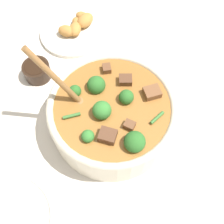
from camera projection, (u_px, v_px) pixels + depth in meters
name	position (u px, v px, depth m)	size (l,w,h in m)	color
ground_plane	(112.00, 124.00, 0.69)	(4.00, 4.00, 0.00)	silver
stew_bowl	(112.00, 113.00, 0.64)	(0.29, 0.29, 0.25)	beige
condiment_bowl	(37.00, 70.00, 0.73)	(0.07, 0.07, 0.04)	black
empty_plate	(6.00, 221.00, 0.57)	(0.21, 0.21, 0.02)	silver
food_plate	(74.00, 30.00, 0.81)	(0.19, 0.19, 0.05)	silver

